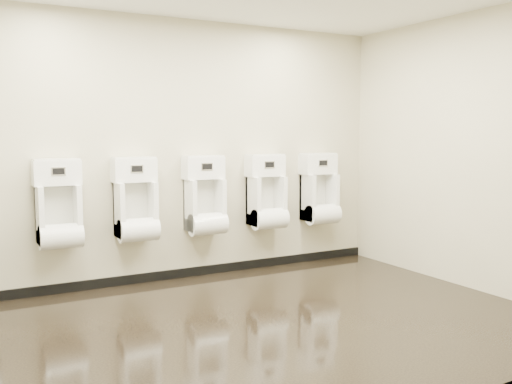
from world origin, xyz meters
The scene contains 10 objects.
ground centered at (0.00, 0.00, 0.00)m, with size 5.00×3.50×0.00m, color black.
back_wall centered at (0.00, 1.75, 1.40)m, with size 5.00×0.02×2.80m, color #BAB392.
front_wall centered at (0.00, -1.75, 1.40)m, with size 5.00×0.02×2.80m, color #BAB392.
right_wall centered at (2.50, 0.00, 1.40)m, with size 0.02×3.50×2.80m, color #BAB392.
skirting_back centered at (0.00, 1.74, 0.05)m, with size 5.00×0.02×0.10m, color black.
urinal_1 centered at (-1.25, 1.60, 0.85)m, with size 0.45×0.34×0.84m.
urinal_2 centered at (-0.49, 1.60, 0.85)m, with size 0.45×0.34×0.84m.
urinal_3 centered at (0.28, 1.60, 0.85)m, with size 0.45×0.34×0.84m.
urinal_4 centered at (1.05, 1.60, 0.85)m, with size 0.45×0.34×0.84m.
urinal_5 centered at (1.79, 1.60, 0.85)m, with size 0.45×0.34×0.84m.
Camera 1 is at (-2.19, -4.05, 1.60)m, focal length 40.00 mm.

